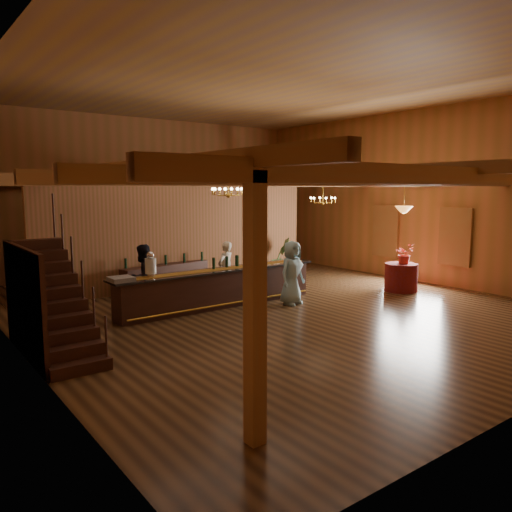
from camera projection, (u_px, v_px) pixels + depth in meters
floor at (267, 305)px, 12.97m from camera, size 14.00×14.00×0.00m
ceiling at (268, 86)px, 12.23m from camera, size 14.00×14.00×0.00m
wall_back at (149, 195)px, 18.15m from camera, size 12.00×0.10×5.50m
wall_left at (8, 202)px, 9.03m from camera, size 0.10×14.00×5.50m
wall_right at (413, 196)px, 16.16m from camera, size 0.10×14.00×5.50m
beam_grid at (256, 179)px, 12.93m from camera, size 11.90×13.90×0.39m
support_posts at (280, 245)px, 12.36m from camera, size 9.20×10.20×3.20m
partition_wall at (184, 236)px, 15.24m from camera, size 9.00×0.18×3.10m
window_right_front at (455, 237)px, 15.02m from camera, size 0.12×1.05×1.75m
window_right_back at (386, 231)px, 17.09m from camera, size 0.12×1.05×1.75m
staircase at (56, 300)px, 9.01m from camera, size 1.00×2.80×2.00m
backroom_boxes at (162, 261)px, 17.09m from camera, size 4.10×0.60×1.10m
tasting_bar at (219, 288)px, 12.73m from camera, size 5.78×0.83×0.97m
beverage_dispenser at (151, 265)px, 11.53m from camera, size 0.26×0.26×0.60m
glass_rack_tray at (121, 279)px, 11.03m from camera, size 0.50×0.50×0.10m
raffle_drum at (295, 255)px, 14.14m from camera, size 0.34×0.24×0.30m
bar_bottle_0 at (214, 263)px, 12.67m from camera, size 0.07×0.07×0.30m
bar_bottle_1 at (227, 262)px, 12.92m from camera, size 0.07×0.07×0.30m
bar_bottle_2 at (236, 261)px, 13.10m from camera, size 0.07×0.07×0.30m
bar_bottle_3 at (237, 261)px, 13.12m from camera, size 0.07×0.07×0.30m
backbar_shelf at (166, 278)px, 14.62m from camera, size 2.88×0.92×0.80m
round_table at (401, 277)px, 14.65m from camera, size 0.95×0.95×0.82m
chandelier_left at (228, 191)px, 11.82m from camera, size 0.80×0.80×0.42m
chandelier_right at (323, 200)px, 15.43m from camera, size 0.80×0.80×0.70m
pendant_lamp at (404, 209)px, 14.38m from camera, size 0.52×0.52×0.90m
bartender at (226, 269)px, 13.83m from camera, size 0.65×0.53×1.55m
staff_second at (143, 278)px, 12.30m from camera, size 0.97×0.87×1.64m
guest at (292, 273)px, 12.95m from camera, size 0.90×0.68×1.66m
floor_plant at (281, 257)px, 16.86m from camera, size 0.93×0.86×1.37m
table_flowers at (404, 254)px, 14.51m from camera, size 0.61×0.55×0.59m
table_vase at (401, 258)px, 14.75m from camera, size 0.17×0.17×0.28m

